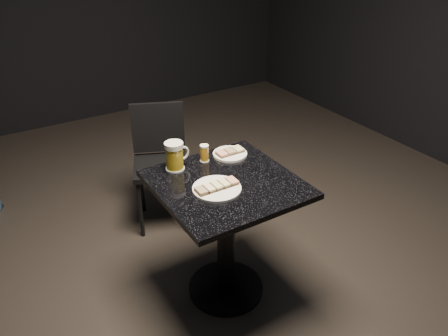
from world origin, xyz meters
The scene contains 9 objects.
floor centered at (0.00, 0.00, 0.00)m, with size 6.00×6.00×0.00m, color black.
plate_large centered at (-0.08, -0.04, 0.76)m, with size 0.24×0.24×0.01m, color white.
plate_small centered at (0.17, 0.23, 0.76)m, with size 0.19×0.19×0.01m, color white.
table centered at (0.00, 0.00, 0.51)m, with size 0.70×0.70×0.75m.
beer_mug centered at (-0.16, 0.25, 0.83)m, with size 0.15×0.10×0.16m.
beer_tumbler centered at (0.01, 0.25, 0.80)m, with size 0.05×0.05×0.10m.
chair centered at (0.00, 0.87, 0.50)m, with size 0.47×0.47×0.85m.
canapes_on_plate_large centered at (-0.08, -0.04, 0.77)m, with size 0.22×0.07×0.02m.
canapes_on_plate_small centered at (0.17, 0.23, 0.77)m, with size 0.16×0.07×0.02m.
Camera 1 is at (-1.00, -1.62, 1.91)m, focal length 35.00 mm.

